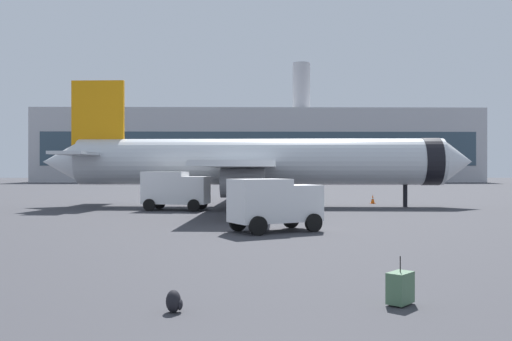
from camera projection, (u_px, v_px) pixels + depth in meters
The scene contains 8 objects.
airplane_at_gate at pixel (256, 162), 45.69m from camera, with size 35.74×32.21×10.50m.
service_truck at pixel (175, 189), 41.35m from camera, with size 5.10×3.20×2.90m.
cargo_van at pixel (274, 202), 27.08m from camera, with size 4.83×3.88×2.60m.
safety_cone_near at pixel (264, 200), 48.21m from camera, with size 0.44×0.44×0.79m.
safety_cone_mid at pixel (373, 199), 49.46m from camera, with size 0.44×0.44×0.81m.
rolling_suitcase at pixel (400, 288), 12.42m from camera, with size 0.73×0.74×1.10m.
traveller_backpack at pixel (174, 302), 11.78m from camera, with size 0.36×0.40×0.48m.
terminal_building at pixel (259, 146), 137.85m from camera, with size 107.75×17.06×29.69m.
Camera 1 is at (-0.11, -5.83, 3.05)m, focal length 38.76 mm.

